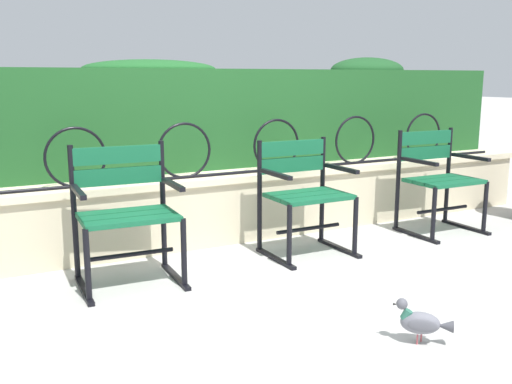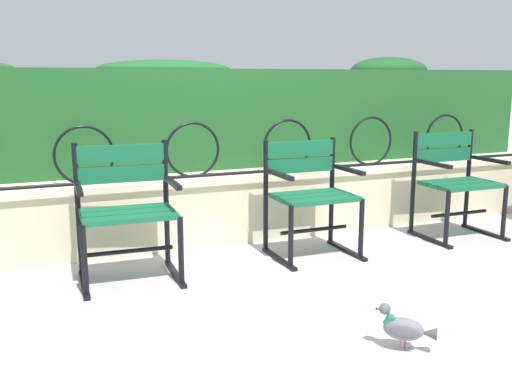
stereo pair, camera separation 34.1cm
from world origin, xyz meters
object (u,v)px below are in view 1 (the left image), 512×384
object	(u,v)px
park_chair_centre_left	(125,210)
pigeon_near_chairs	(421,322)
park_chair_rightmost	(438,177)
park_chair_centre_right	(303,192)

from	to	relation	value
park_chair_centre_left	pigeon_near_chairs	bearing A→B (deg)	-56.50
park_chair_rightmost	pigeon_near_chairs	distance (m)	2.28
pigeon_near_chairs	park_chair_rightmost	bearing A→B (deg)	43.51
park_chair_rightmost	pigeon_near_chairs	bearing A→B (deg)	-136.49
park_chair_centre_left	park_chair_centre_right	size ratio (longest dim) A/B	1.05
park_chair_centre_left	park_chair_centre_right	world-z (taller)	park_chair_centre_left
park_chair_centre_left	park_chair_centre_right	xyz separation A→B (m)	(1.32, 0.01, -0.01)
park_chair_rightmost	pigeon_near_chairs	size ratio (longest dim) A/B	3.52
park_chair_centre_left	pigeon_near_chairs	distance (m)	1.88
park_chair_centre_right	park_chair_rightmost	bearing A→B (deg)	-0.04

